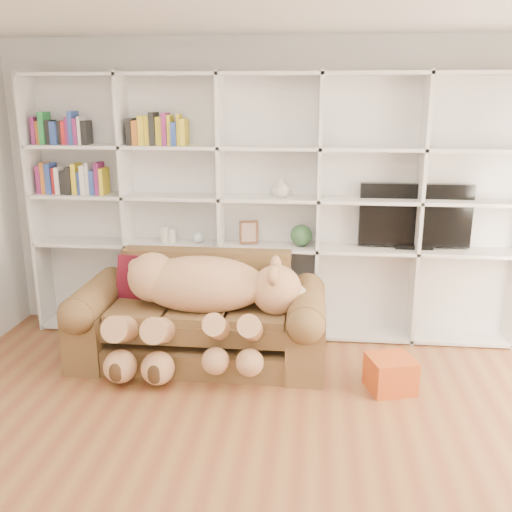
# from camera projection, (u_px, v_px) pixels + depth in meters

# --- Properties ---
(floor) EXTENTS (5.00, 5.00, 0.00)m
(floor) POSITION_uv_depth(u_px,v_px,m) (235.00, 491.00, 3.27)
(floor) COLOR brown
(floor) RESTS_ON ground
(wall_back) EXTENTS (5.00, 0.02, 2.70)m
(wall_back) POSITION_uv_depth(u_px,v_px,m) (271.00, 189.00, 5.30)
(wall_back) COLOR silver
(wall_back) RESTS_ON floor
(bookshelf) EXTENTS (4.43, 0.35, 2.40)m
(bookshelf) POSITION_uv_depth(u_px,v_px,m) (244.00, 196.00, 5.20)
(bookshelf) COLOR silver
(bookshelf) RESTS_ON floor
(sofa) EXTENTS (2.10, 0.91, 0.88)m
(sofa) POSITION_uv_depth(u_px,v_px,m) (201.00, 322.00, 4.86)
(sofa) COLOR brown
(sofa) RESTS_ON floor
(teddy_bear) EXTENTS (1.58, 0.86, 0.91)m
(teddy_bear) POSITION_uv_depth(u_px,v_px,m) (201.00, 298.00, 4.61)
(teddy_bear) COLOR tan
(teddy_bear) RESTS_ON sofa
(throw_pillow) EXTENTS (0.43, 0.29, 0.42)m
(throw_pillow) POSITION_uv_depth(u_px,v_px,m) (141.00, 279.00, 4.97)
(throw_pillow) COLOR #570F24
(throw_pillow) RESTS_ON sofa
(gift_box) EXTENTS (0.41, 0.39, 0.27)m
(gift_box) POSITION_uv_depth(u_px,v_px,m) (391.00, 374.00, 4.37)
(gift_box) COLOR #B64718
(gift_box) RESTS_ON floor
(tv) EXTENTS (0.98, 0.18, 0.58)m
(tv) POSITION_uv_depth(u_px,v_px,m) (415.00, 217.00, 5.08)
(tv) COLOR black
(tv) RESTS_ON bookshelf
(picture_frame) EXTENTS (0.17, 0.06, 0.21)m
(picture_frame) POSITION_uv_depth(u_px,v_px,m) (249.00, 232.00, 5.23)
(picture_frame) COLOR #522F1C
(picture_frame) RESTS_ON bookshelf
(green_vase) EXTENTS (0.20, 0.20, 0.20)m
(green_vase) POSITION_uv_depth(u_px,v_px,m) (301.00, 235.00, 5.19)
(green_vase) COLOR #2C552F
(green_vase) RESTS_ON bookshelf
(figurine_tall) EXTENTS (0.09, 0.09, 0.15)m
(figurine_tall) POSITION_uv_depth(u_px,v_px,m) (165.00, 235.00, 5.32)
(figurine_tall) COLOR silver
(figurine_tall) RESTS_ON bookshelf
(figurine_short) EXTENTS (0.10, 0.10, 0.13)m
(figurine_short) POSITION_uv_depth(u_px,v_px,m) (172.00, 236.00, 5.32)
(figurine_short) COLOR silver
(figurine_short) RESTS_ON bookshelf
(snow_globe) EXTENTS (0.10, 0.10, 0.10)m
(snow_globe) POSITION_uv_depth(u_px,v_px,m) (198.00, 238.00, 5.29)
(snow_globe) COLOR white
(snow_globe) RESTS_ON bookshelf
(shelf_vase) EXTENTS (0.21, 0.21, 0.17)m
(shelf_vase) POSITION_uv_depth(u_px,v_px,m) (281.00, 187.00, 5.09)
(shelf_vase) COLOR beige
(shelf_vase) RESTS_ON bookshelf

